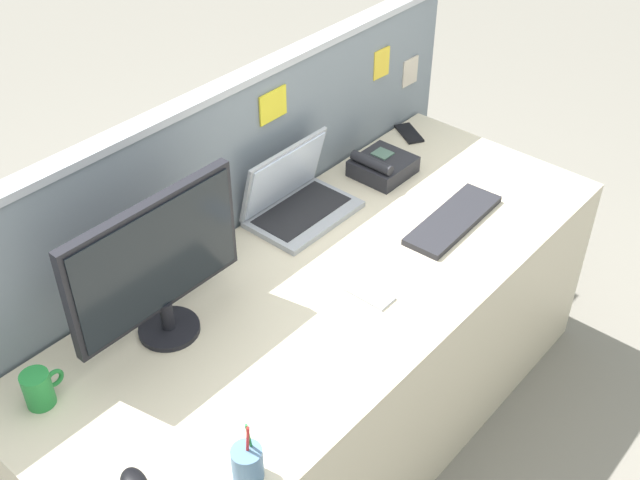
% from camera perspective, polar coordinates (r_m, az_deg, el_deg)
% --- Properties ---
extents(ground_plane, '(10.00, 10.00, 0.00)m').
position_cam_1_polar(ground_plane, '(2.87, 0.78, -13.75)').
color(ground_plane, slate).
extents(desk, '(2.02, 0.80, 0.72)m').
position_cam_1_polar(desk, '(2.60, 0.84, -8.82)').
color(desk, beige).
rests_on(desk, ground_plane).
extents(cubicle_divider, '(2.19, 0.08, 1.21)m').
position_cam_1_polar(cubicle_divider, '(2.66, -6.33, -0.56)').
color(cubicle_divider, gray).
rests_on(cubicle_divider, ground_plane).
extents(desktop_monitor, '(0.54, 0.17, 0.43)m').
position_cam_1_polar(desktop_monitor, '(2.07, -11.81, -1.67)').
color(desktop_monitor, black).
rests_on(desktop_monitor, desk).
extents(laptop, '(0.36, 0.24, 0.24)m').
position_cam_1_polar(laptop, '(2.58, -1.80, 3.13)').
color(laptop, '#9EA0A8').
rests_on(laptop, desk).
extents(desk_phone, '(0.20, 0.18, 0.10)m').
position_cam_1_polar(desk_phone, '(2.80, 4.54, 5.40)').
color(desk_phone, '#232328').
rests_on(desk_phone, desk).
extents(keyboard_main, '(0.42, 0.15, 0.02)m').
position_cam_1_polar(keyboard_main, '(2.60, 9.68, 1.46)').
color(keyboard_main, '#232328').
rests_on(keyboard_main, desk).
extents(pen_cup, '(0.07, 0.07, 0.18)m').
position_cam_1_polar(pen_cup, '(1.85, -5.31, -15.89)').
color(pen_cup, '#4C7093').
rests_on(pen_cup, desk).
extents(cell_phone_silver_slab, '(0.07, 0.14, 0.01)m').
position_cam_1_polar(cell_phone_silver_slab, '(2.30, 3.64, -3.92)').
color(cell_phone_silver_slab, '#B7BAC1').
rests_on(cell_phone_silver_slab, desk).
extents(cell_phone_black_slab, '(0.13, 0.16, 0.01)m').
position_cam_1_polar(cell_phone_black_slab, '(3.07, 6.51, 7.73)').
color(cell_phone_black_slab, black).
rests_on(cell_phone_black_slab, desk).
extents(coffee_mug, '(0.11, 0.07, 0.10)m').
position_cam_1_polar(coffee_mug, '(2.09, -19.80, -10.15)').
color(coffee_mug, '#238438').
rests_on(coffee_mug, desk).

